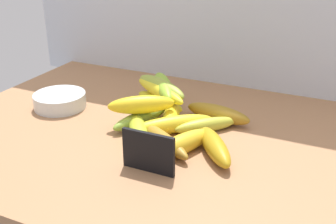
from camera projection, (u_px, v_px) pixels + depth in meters
The scene contains 17 objects.
counter_top at pixel (166, 141), 96.63cm from camera, with size 110.00×76.00×3.00cm, color #A1704A.
chalkboard_sign at pixel (149, 154), 80.56cm from camera, with size 11.00×1.80×8.40cm.
fruit_bowl at pixel (60, 100), 110.06cm from camera, with size 13.62×13.62×3.86cm, color silver.
banana_0 at pixel (160, 101), 109.86cm from camera, with size 16.47×3.60×3.60cm, color yellow.
banana_1 at pixel (138, 131), 93.69cm from camera, with size 16.22×3.98×3.98cm, color #ABBF2D.
banana_2 at pixel (140, 119), 99.97cm from camera, with size 15.91×3.57×3.57cm, color #8BAE3B.
banana_3 at pixel (218, 113), 102.02cm from camera, with size 16.84×4.22×4.22cm, color #9D731D.
banana_4 at pixel (215, 146), 86.82cm from camera, with size 16.58×4.19×4.19cm, color #B68E17.
banana_5 at pixel (172, 125), 96.49cm from camera, with size 20.14×4.05×4.05cm, color yellow.
banana_6 at pixel (163, 140), 90.18cm from camera, with size 18.59×3.45×3.45cm, color #A67924.
banana_7 at pixel (182, 144), 87.69cm from camera, with size 17.34×4.25×4.25cm, color gold.
banana_8 at pixel (206, 125), 97.05cm from camera, with size 15.61×3.33×3.33cm, color gold.
banana_9 at pixel (171, 116), 101.19cm from camera, with size 15.74×3.84×3.84cm, color yellow.
banana_10 at pixel (161, 87), 108.49cm from camera, with size 18.71×4.31×4.31cm, color #99AC3A.
banana_11 at pixel (163, 86), 109.03cm from camera, with size 18.85×4.26×4.26cm, color #90BC31.
banana_12 at pixel (141, 105), 97.84cm from camera, with size 15.83×4.33×4.33cm, color yellow.
banana_13 at pixel (160, 91), 107.18cm from camera, with size 20.20×3.48×3.48cm, color yellow.
Camera 1 is at (36.33, -77.32, 47.15)cm, focal length 44.53 mm.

